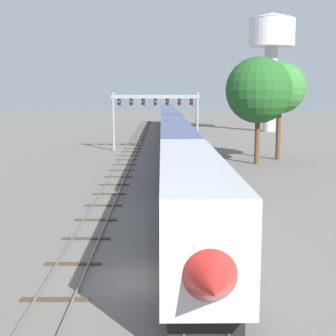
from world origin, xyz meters
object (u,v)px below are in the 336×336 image
water_tower (272,40)px  trackside_tree_left (258,90)px  signal_gantry (155,107)px  trackside_tree_mid (280,88)px  passenger_train (171,128)px

water_tower → trackside_tree_left: size_ratio=2.01×
signal_gantry → trackside_tree_left: 17.88m
trackside_tree_mid → passenger_train: bearing=128.7°
trackside_tree_mid → trackside_tree_left: bearing=-130.6°
trackside_tree_left → trackside_tree_mid: 4.98m
signal_gantry → water_tower: size_ratio=0.51×
water_tower → trackside_tree_mid: size_ratio=2.06×
passenger_train → signal_gantry: 7.00m
water_tower → trackside_tree_mid: (-8.24, -43.19, -9.89)m
trackside_tree_left → trackside_tree_mid: size_ratio=1.03×
signal_gantry → trackside_tree_mid: trackside_tree_mid is taller
passenger_train → water_tower: bearing=53.2°
passenger_train → signal_gantry: signal_gantry is taller
passenger_train → trackside_tree_left: bearing=-64.5°
water_tower → trackside_tree_mid: 45.06m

